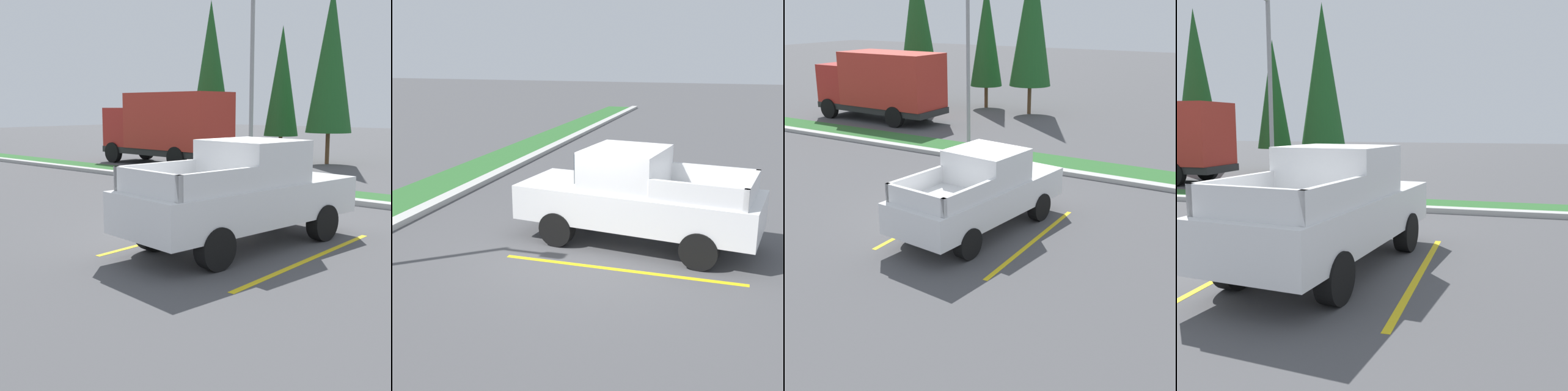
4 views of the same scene
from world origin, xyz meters
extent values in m
plane|color=#4C4C4F|center=(0.00, 0.00, 0.00)|extent=(120.00, 120.00, 0.00)
cube|color=yellow|center=(-0.92, -0.86, 0.00)|extent=(0.12, 4.80, 0.01)
cube|color=yellow|center=(2.18, -0.86, 0.00)|extent=(0.12, 4.80, 0.01)
cube|color=#B2B2AD|center=(0.00, 5.00, 0.07)|extent=(56.00, 0.40, 0.15)
cube|color=#2D662D|center=(0.00, 6.10, 0.03)|extent=(56.00, 1.80, 0.06)
cylinder|color=black|center=(-0.02, 0.78, 0.38)|extent=(0.37, 0.79, 0.76)
cylinder|color=black|center=(1.67, 0.57, 0.38)|extent=(0.37, 0.79, 0.76)
cylinder|color=black|center=(-0.40, -2.29, 0.38)|extent=(0.37, 0.79, 0.76)
cylinder|color=black|center=(1.28, -2.50, 0.38)|extent=(0.37, 0.79, 0.76)
cube|color=white|center=(0.63, -0.86, 0.88)|extent=(2.53, 5.40, 0.76)
cube|color=white|center=(0.67, -0.56, 1.68)|extent=(1.95, 1.81, 0.84)
cube|color=#2D3842|center=(0.77, 0.25, 1.73)|extent=(1.61, 0.26, 0.63)
cube|color=white|center=(-0.39, -2.19, 1.48)|extent=(0.34, 1.90, 0.44)
cube|color=white|center=(1.30, -2.41, 1.48)|extent=(0.34, 1.90, 0.44)
cube|color=white|center=(0.34, -3.19, 1.48)|extent=(1.80, 0.32, 0.44)
cube|color=silver|center=(0.95, 1.67, 0.64)|extent=(1.81, 0.38, 0.28)
cylinder|color=black|center=(-9.34, 10.32, 0.50)|extent=(1.01, 0.33, 1.00)
cylinder|color=gray|center=(-3.87, 5.90, 3.22)|extent=(0.14, 0.14, 6.44)
cylinder|color=brown|center=(-12.36, 14.17, 0.76)|extent=(0.20, 0.20, 1.52)
cone|color=#1E5623|center=(-12.36, 14.17, 4.99)|extent=(2.20, 2.20, 6.94)
cylinder|color=brown|center=(-8.37, 15.10, 0.62)|extent=(0.20, 0.20, 1.24)
cone|color=#1E5623|center=(-8.37, 15.10, 4.05)|extent=(1.79, 1.79, 5.64)
cylinder|color=brown|center=(-5.40, 14.58, 0.76)|extent=(0.20, 0.20, 1.52)
cone|color=#1E5623|center=(-5.40, 14.58, 4.97)|extent=(2.19, 2.19, 6.90)
camera|label=1|loc=(6.79, -9.42, 2.75)|focal=49.44mm
camera|label=2|loc=(-9.91, -2.95, 4.11)|focal=47.25mm
camera|label=3|loc=(7.49, -12.46, 5.59)|focal=50.94mm
camera|label=4|loc=(3.46, -8.54, 2.46)|focal=44.31mm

